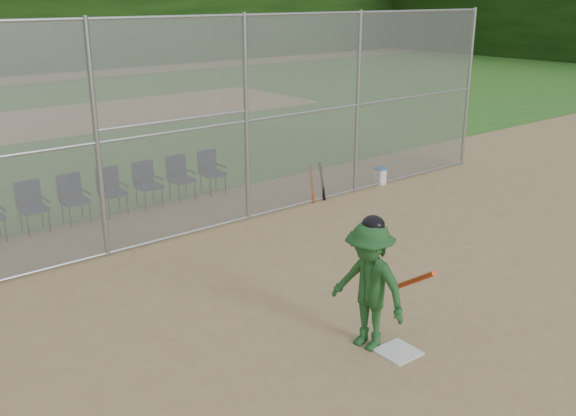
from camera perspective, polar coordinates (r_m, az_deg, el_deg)
ground at (r=8.93m, az=10.34°, el=-10.70°), size 100.00×100.00×0.00m
grass_strip at (r=24.13m, az=-24.06°, el=6.61°), size 100.00×100.00×0.00m
dirt_patch_far at (r=24.13m, az=-24.06°, el=6.61°), size 24.00×24.00×0.00m
backstop_fence at (r=11.87m, az=-7.70°, el=7.43°), size 16.09×0.09×4.00m
home_plate at (r=8.43m, az=9.77°, el=-12.48°), size 0.49×0.49×0.02m
batter_at_plate at (r=8.13m, az=7.19°, el=-6.82°), size 0.89×1.34×1.77m
water_cooler at (r=15.46m, az=8.20°, el=2.90°), size 0.32×0.32×0.41m
spare_bats at (r=13.97m, az=2.59°, el=2.30°), size 0.36×0.24×0.85m
chair_4 at (r=13.02m, az=-21.69°, el=0.02°), size 0.54×0.52×0.96m
chair_5 at (r=13.26m, az=-18.43°, el=0.71°), size 0.54×0.52×0.96m
chair_6 at (r=13.54m, az=-15.29°, el=1.38°), size 0.54×0.52×0.96m
chair_7 at (r=13.86m, az=-12.29°, el=2.00°), size 0.54×0.52×0.96m
chair_8 at (r=14.22m, az=-9.43°, el=2.60°), size 0.54×0.52×0.96m
chair_9 at (r=14.61m, az=-6.71°, el=3.16°), size 0.54×0.52×0.96m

